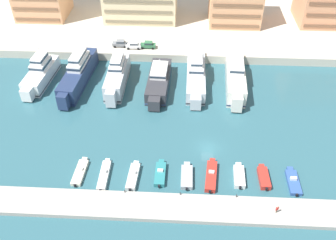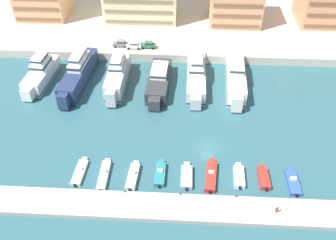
{
  "view_description": "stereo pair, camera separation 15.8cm",
  "coord_description": "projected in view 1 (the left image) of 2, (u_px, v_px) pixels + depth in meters",
  "views": [
    {
      "loc": [
        -5.3,
        -54.04,
        53.09
      ],
      "look_at": [
        -8.44,
        5.43,
        2.5
      ],
      "focal_mm": 40.0,
      "sensor_mm": 36.0,
      "label": 1
    },
    {
      "loc": [
        -5.15,
        -54.03,
        53.09
      ],
      "look_at": [
        -8.44,
        5.43,
        2.5
      ],
      "focal_mm": 40.0,
      "sensor_mm": 36.0,
      "label": 2
    }
  ],
  "objects": [
    {
      "name": "bollard_west_mid",
      "position": [
        180.0,
        193.0,
        65.09
      ],
      "size": [
        0.2,
        0.2,
        0.61
      ],
      "color": "#2D2D33",
      "rests_on": "pier_dock"
    },
    {
      "name": "motorboat_white_mid_left",
      "position": [
        133.0,
        176.0,
        69.0
      ],
      "size": [
        2.07,
        7.09,
        1.55
      ],
      "color": "white",
      "rests_on": "ground"
    },
    {
      "name": "motorboat_cream_far_left",
      "position": [
        80.0,
        172.0,
        69.97
      ],
      "size": [
        2.09,
        7.17,
        1.08
      ],
      "color": "beige",
      "rests_on": "ground"
    },
    {
      "name": "bollard_east_mid",
      "position": [
        236.0,
        196.0,
        64.7
      ],
      "size": [
        0.2,
        0.2,
        0.61
      ],
      "color": "#2D2D33",
      "rests_on": "pier_dock"
    },
    {
      "name": "motorboat_white_left",
      "position": [
        104.0,
        175.0,
        69.27
      ],
      "size": [
        1.64,
        7.87,
        1.4
      ],
      "color": "white",
      "rests_on": "ground"
    },
    {
      "name": "car_grey_far_left",
      "position": [
        120.0,
        43.0,
        101.56
      ],
      "size": [
        4.11,
        1.95,
        1.8
      ],
      "color": "slate",
      "rests_on": "quay_promenade"
    },
    {
      "name": "car_green_mid_left",
      "position": [
        148.0,
        45.0,
        100.97
      ],
      "size": [
        4.13,
        1.97,
        1.8
      ],
      "color": "#2D6642",
      "rests_on": "quay_promenade"
    },
    {
      "name": "motorboat_grey_center",
      "position": [
        187.0,
        176.0,
        69.04
      ],
      "size": [
        2.14,
        6.58,
        0.91
      ],
      "color": "#9EA3A8",
      "rests_on": "ground"
    },
    {
      "name": "bollard_west",
      "position": [
        125.0,
        191.0,
        65.48
      ],
      "size": [
        0.2,
        0.2,
        0.61
      ],
      "color": "#2D2D33",
      "rests_on": "pier_dock"
    },
    {
      "name": "pier_dock",
      "position": [
        211.0,
        209.0,
        63.44
      ],
      "size": [
        120.0,
        5.58,
        0.88
      ],
      "primitive_type": "cube",
      "color": "#A8A399",
      "rests_on": "ground"
    },
    {
      "name": "motorboat_teal_center_left",
      "position": [
        160.0,
        174.0,
        69.54
      ],
      "size": [
        1.94,
        6.63,
        1.28
      ],
      "color": "teal",
      "rests_on": "ground"
    },
    {
      "name": "yacht_ivory_center_right",
      "position": [
        235.0,
        77.0,
        90.61
      ],
      "size": [
        5.21,
        22.18,
        7.65
      ],
      "color": "silver",
      "rests_on": "ground"
    },
    {
      "name": "yacht_white_far_left",
      "position": [
        40.0,
        73.0,
        91.88
      ],
      "size": [
        5.74,
        17.36,
        8.38
      ],
      "color": "white",
      "rests_on": "ground"
    },
    {
      "name": "yacht_silver_mid_left",
      "position": [
        117.0,
        76.0,
        90.55
      ],
      "size": [
        4.3,
        18.89,
        8.75
      ],
      "color": "silver",
      "rests_on": "ground"
    },
    {
      "name": "yacht_silver_center",
      "position": [
        196.0,
        74.0,
        91.73
      ],
      "size": [
        4.63,
        22.64,
        8.14
      ],
      "color": "silver",
      "rests_on": "ground"
    },
    {
      "name": "motorboat_white_mid_right",
      "position": [
        239.0,
        176.0,
        69.01
      ],
      "size": [
        2.07,
        6.11,
        1.38
      ],
      "color": "white",
      "rests_on": "ground"
    },
    {
      "name": "pedestrian_near_edge",
      "position": [
        277.0,
        209.0,
        61.82
      ],
      "size": [
        0.58,
        0.39,
        1.63
      ],
      "color": "#7A6B56",
      "rests_on": "pier_dock"
    },
    {
      "name": "yacht_charcoal_center_left",
      "position": [
        159.0,
        81.0,
        90.3
      ],
      "size": [
        5.51,
        19.28,
        6.35
      ],
      "color": "#333338",
      "rests_on": "ground"
    },
    {
      "name": "motorboat_red_right",
      "position": [
        264.0,
        177.0,
        68.72
      ],
      "size": [
        1.92,
        5.95,
        1.06
      ],
      "color": "red",
      "rests_on": "ground"
    },
    {
      "name": "yacht_navy_left",
      "position": [
        78.0,
        73.0,
        91.23
      ],
      "size": [
        5.81,
        22.76,
        9.09
      ],
      "color": "navy",
      "rests_on": "ground"
    },
    {
      "name": "quay_promenade",
      "position": [
        203.0,
        5.0,
        125.68
      ],
      "size": [
        180.0,
        70.0,
        2.28
      ],
      "primitive_type": "cube",
      "color": "beige",
      "rests_on": "ground"
    },
    {
      "name": "car_white_left",
      "position": [
        134.0,
        45.0,
        100.78
      ],
      "size": [
        4.14,
        2.0,
        1.8
      ],
      "color": "white",
      "rests_on": "quay_promenade"
    },
    {
      "name": "motorboat_blue_far_right",
      "position": [
        293.0,
        181.0,
        68.17
      ],
      "size": [
        2.06,
        6.8,
        1.27
      ],
      "color": "#33569E",
      "rests_on": "ground"
    },
    {
      "name": "ground_plane",
      "position": [
        208.0,
        148.0,
        75.28
      ],
      "size": [
        400.0,
        400.0,
        0.0
      ],
      "primitive_type": "plane",
      "color": "#2D5B66"
    },
    {
      "name": "motorboat_red_center_right",
      "position": [
        211.0,
        176.0,
        69.1
      ],
      "size": [
        2.56,
        8.15,
        1.36
      ],
      "color": "red",
      "rests_on": "ground"
    }
  ]
}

